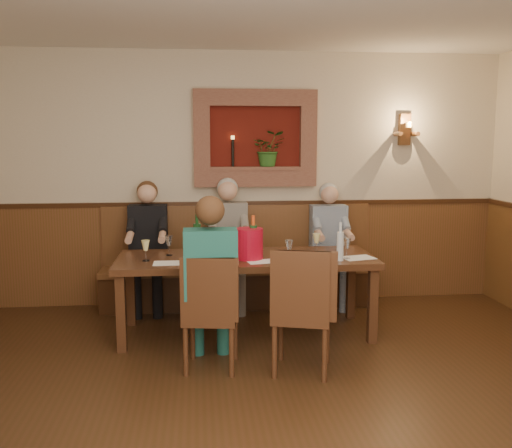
{
  "coord_description": "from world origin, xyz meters",
  "views": [
    {
      "loc": [
        -0.44,
        -3.38,
        1.84
      ],
      "look_at": [
        0.1,
        1.9,
        1.05
      ],
      "focal_mm": 40.0,
      "sensor_mm": 36.0,
      "label": 1
    }
  ],
  "objects_px": {
    "chair_near_right": "(302,336)",
    "person_bench_mid": "(228,255)",
    "wine_bottle_green_a": "(253,241)",
    "wine_bottle_green_b": "(197,238)",
    "chair_near_left": "(211,336)",
    "person_bench_left": "(148,258)",
    "bench": "(239,276)",
    "water_bottle": "(340,245)",
    "person_chair_front": "(211,297)",
    "spittoon_bucket": "(249,244)",
    "dining_table": "(246,264)",
    "person_bench_right": "(330,256)"
  },
  "relations": [
    {
      "from": "chair_near_left",
      "to": "wine_bottle_green_a",
      "type": "height_order",
      "value": "wine_bottle_green_a"
    },
    {
      "from": "bench",
      "to": "person_bench_right",
      "type": "relative_size",
      "value": 2.2
    },
    {
      "from": "wine_bottle_green_b",
      "to": "water_bottle",
      "type": "xyz_separation_m",
      "value": [
        1.29,
        -0.41,
        -0.02
      ]
    },
    {
      "from": "person_bench_mid",
      "to": "wine_bottle_green_a",
      "type": "bearing_deg",
      "value": -78.61
    },
    {
      "from": "chair_near_right",
      "to": "water_bottle",
      "type": "bearing_deg",
      "value": 71.08
    },
    {
      "from": "person_bench_mid",
      "to": "wine_bottle_green_b",
      "type": "distance_m",
      "value": 0.83
    },
    {
      "from": "person_bench_mid",
      "to": "wine_bottle_green_b",
      "type": "bearing_deg",
      "value": -115.78
    },
    {
      "from": "person_bench_left",
      "to": "spittoon_bucket",
      "type": "height_order",
      "value": "person_bench_left"
    },
    {
      "from": "person_bench_mid",
      "to": "person_bench_right",
      "type": "bearing_deg",
      "value": 0.1
    },
    {
      "from": "bench",
      "to": "water_bottle",
      "type": "relative_size",
      "value": 8.52
    },
    {
      "from": "bench",
      "to": "wine_bottle_green_b",
      "type": "bearing_deg",
      "value": -119.69
    },
    {
      "from": "person_bench_left",
      "to": "person_bench_mid",
      "type": "bearing_deg",
      "value": -0.06
    },
    {
      "from": "bench",
      "to": "person_bench_left",
      "type": "bearing_deg",
      "value": -173.88
    },
    {
      "from": "person_bench_mid",
      "to": "person_chair_front",
      "type": "relative_size",
      "value": 1.01
    },
    {
      "from": "person_bench_mid",
      "to": "wine_bottle_green_a",
      "type": "distance_m",
      "value": 0.98
    },
    {
      "from": "person_chair_front",
      "to": "chair_near_left",
      "type": "bearing_deg",
      "value": -94.65
    },
    {
      "from": "person_bench_mid",
      "to": "person_bench_left",
      "type": "bearing_deg",
      "value": 179.94
    },
    {
      "from": "dining_table",
      "to": "person_bench_mid",
      "type": "bearing_deg",
      "value": 98.18
    },
    {
      "from": "dining_table",
      "to": "person_bench_right",
      "type": "bearing_deg",
      "value": 39.98
    },
    {
      "from": "person_bench_right",
      "to": "wine_bottle_green_b",
      "type": "distance_m",
      "value": 1.65
    },
    {
      "from": "dining_table",
      "to": "person_bench_mid",
      "type": "xyz_separation_m",
      "value": [
        -0.12,
        0.84,
        -0.08
      ]
    },
    {
      "from": "dining_table",
      "to": "water_bottle",
      "type": "xyz_separation_m",
      "value": [
        0.83,
        -0.27,
        0.22
      ]
    },
    {
      "from": "person_chair_front",
      "to": "chair_near_right",
      "type": "bearing_deg",
      "value": -13.45
    },
    {
      "from": "chair_near_left",
      "to": "bench",
      "type": "bearing_deg",
      "value": 87.02
    },
    {
      "from": "dining_table",
      "to": "wine_bottle_green_b",
      "type": "relative_size",
      "value": 6.2
    },
    {
      "from": "dining_table",
      "to": "bench",
      "type": "height_order",
      "value": "bench"
    },
    {
      "from": "person_bench_left",
      "to": "person_chair_front",
      "type": "distance_m",
      "value": 1.73
    },
    {
      "from": "dining_table",
      "to": "chair_near_left",
      "type": "relative_size",
      "value": 2.53
    },
    {
      "from": "dining_table",
      "to": "person_bench_mid",
      "type": "height_order",
      "value": "person_bench_mid"
    },
    {
      "from": "person_chair_front",
      "to": "spittoon_bucket",
      "type": "height_order",
      "value": "person_chair_front"
    },
    {
      "from": "bench",
      "to": "wine_bottle_green_a",
      "type": "relative_size",
      "value": 7.54
    },
    {
      "from": "dining_table",
      "to": "person_chair_front",
      "type": "height_order",
      "value": "person_chair_front"
    },
    {
      "from": "wine_bottle_green_a",
      "to": "wine_bottle_green_b",
      "type": "bearing_deg",
      "value": 157.23
    },
    {
      "from": "chair_near_left",
      "to": "person_bench_left",
      "type": "bearing_deg",
      "value": 119.18
    },
    {
      "from": "water_bottle",
      "to": "chair_near_right",
      "type": "bearing_deg",
      "value": -124.76
    },
    {
      "from": "person_bench_mid",
      "to": "person_bench_right",
      "type": "height_order",
      "value": "person_bench_mid"
    },
    {
      "from": "dining_table",
      "to": "person_bench_right",
      "type": "height_order",
      "value": "person_bench_right"
    },
    {
      "from": "water_bottle",
      "to": "person_chair_front",
      "type": "bearing_deg",
      "value": -156.69
    },
    {
      "from": "person_bench_mid",
      "to": "person_bench_right",
      "type": "xyz_separation_m",
      "value": [
        1.12,
        0.0,
        -0.03
      ]
    },
    {
      "from": "person_bench_left",
      "to": "wine_bottle_green_a",
      "type": "bearing_deg",
      "value": -41.07
    },
    {
      "from": "person_bench_mid",
      "to": "water_bottle",
      "type": "height_order",
      "value": "person_bench_mid"
    },
    {
      "from": "person_bench_mid",
      "to": "water_bottle",
      "type": "relative_size",
      "value": 4.05
    },
    {
      "from": "person_bench_left",
      "to": "person_bench_mid",
      "type": "height_order",
      "value": "person_bench_mid"
    },
    {
      "from": "chair_near_left",
      "to": "wine_bottle_green_a",
      "type": "bearing_deg",
      "value": 69.16
    },
    {
      "from": "chair_near_right",
      "to": "spittoon_bucket",
      "type": "distance_m",
      "value": 1.08
    },
    {
      "from": "person_bench_left",
      "to": "person_bench_right",
      "type": "xyz_separation_m",
      "value": [
        1.98,
        0.0,
        -0.02
      ]
    },
    {
      "from": "chair_near_right",
      "to": "person_bench_left",
      "type": "height_order",
      "value": "person_bench_left"
    },
    {
      "from": "chair_near_right",
      "to": "person_bench_mid",
      "type": "xyz_separation_m",
      "value": [
        -0.48,
        1.79,
        0.29
      ]
    },
    {
      "from": "chair_near_left",
      "to": "person_bench_left",
      "type": "height_order",
      "value": "person_bench_left"
    },
    {
      "from": "dining_table",
      "to": "water_bottle",
      "type": "bearing_deg",
      "value": -17.79
    }
  ]
}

